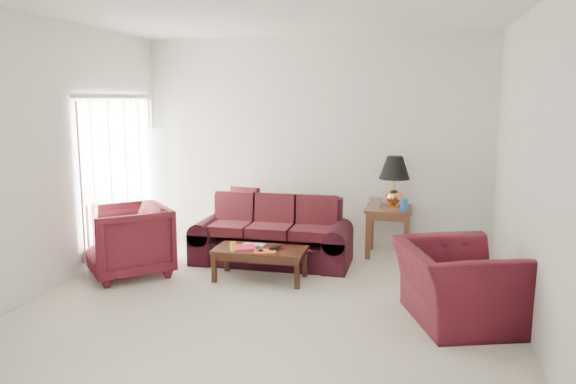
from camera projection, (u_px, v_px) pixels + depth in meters
The scene contains 19 objects.
floor at pixel (270, 303), 5.91m from camera, with size 5.00×5.00×0.00m, color beige.
blinds at pixel (120, 178), 7.53m from camera, with size 0.10×2.00×2.16m, color silver.
sofa at pixel (272, 232), 7.30m from camera, with size 2.04×0.88×0.83m, color black, non-canonical shape.
throw_pillow at pixel (244, 202), 8.00m from camera, with size 0.42×0.12×0.42m, color black.
end_table at pixel (388, 231), 7.67m from camera, with size 0.61×0.61×0.67m, color #58241E, non-canonical shape.
table_lamp at pixel (394, 182), 7.61m from camera, with size 0.41×0.41×0.69m, color #C8833E, non-canonical shape.
clock at pixel (375, 203), 7.54m from camera, with size 0.15×0.05×0.15m, color white.
blue_canister at pixel (404, 205), 7.36m from camera, with size 0.10×0.10×0.16m, color #164B94.
picture_frame at pixel (376, 198), 7.82m from camera, with size 0.14×0.02×0.17m, color white.
floor_lamp at pixel (157, 187), 8.18m from camera, with size 0.28×0.28×1.72m, color white, non-canonical shape.
armchair_left at pixel (127, 241), 6.79m from camera, with size 0.92×0.94×0.86m, color #451019.
armchair_right at pixel (456, 284), 5.36m from camera, with size 1.16×1.01×0.75m, color #3D0E15.
coffee_table at pixel (260, 264), 6.66m from camera, with size 1.08×0.54×0.38m, color black, non-canonical shape.
magazine_red at pixel (243, 248), 6.63m from camera, with size 0.29×0.22×0.02m, color red.
magazine_white at pixel (253, 245), 6.74m from camera, with size 0.27×0.20×0.02m, color silver.
magazine_orange at pixel (265, 251), 6.47m from camera, with size 0.25×0.19×0.01m, color #DC4C19.
remote_a at pixel (259, 249), 6.51m from camera, with size 0.05×0.18×0.02m, color black.
remote_b at pixel (275, 247), 6.57m from camera, with size 0.05×0.19×0.02m, color black.
yellow_glass at pixel (233, 246), 6.51m from camera, with size 0.06×0.06×0.11m, color yellow.
Camera 1 is at (1.47, -5.45, 2.13)m, focal length 35.00 mm.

